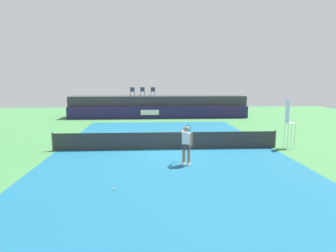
{
  "coord_description": "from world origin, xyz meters",
  "views": [
    {
      "loc": [
        -0.93,
        -16.65,
        3.81
      ],
      "look_at": [
        0.22,
        2.0,
        1.0
      ],
      "focal_mm": 32.66,
      "sensor_mm": 36.0,
      "label": 1
    }
  ],
  "objects": [
    {
      "name": "spectator_platform",
      "position": [
        0.0,
        15.3,
        1.1
      ],
      "size": [
        18.0,
        2.8,
        2.2
      ],
      "primitive_type": "cube",
      "color": "#38383D",
      "rests_on": "ground"
    },
    {
      "name": "tennis_net",
      "position": [
        0.0,
        0.0,
        0.47
      ],
      "size": [
        12.4,
        0.02,
        0.95
      ],
      "primitive_type": "cube",
      "color": "#2D2D2D",
      "rests_on": "ground"
    },
    {
      "name": "net_post_far",
      "position": [
        6.2,
        0.0,
        0.5
      ],
      "size": [
        0.1,
        0.1,
        1.0
      ],
      "primitive_type": "cylinder",
      "color": "#4C4C51",
      "rests_on": "ground"
    },
    {
      "name": "spectator_chair_center",
      "position": [
        -0.53,
        15.21,
        2.69
      ],
      "size": [
        0.45,
        0.45,
        0.89
      ],
      "color": "#2D3D56",
      "rests_on": "spectator_platform"
    },
    {
      "name": "sponsor_wall",
      "position": [
        -0.0,
        13.5,
        0.6
      ],
      "size": [
        18.0,
        0.22,
        1.2
      ],
      "color": "#231E4C",
      "rests_on": "ground"
    },
    {
      "name": "tennis_player",
      "position": [
        0.73,
        -3.21,
        0.96
      ],
      "size": [
        0.61,
        1.26,
        1.77
      ],
      "color": "white",
      "rests_on": "court_inner"
    },
    {
      "name": "net_post_near",
      "position": [
        -6.2,
        0.0,
        0.5
      ],
      "size": [
        0.1,
        0.1,
        1.0
      ],
      "primitive_type": "cylinder",
      "color": "#4C4C51",
      "rests_on": "ground"
    },
    {
      "name": "spectator_chair_left",
      "position": [
        -1.63,
        15.39,
        2.69
      ],
      "size": [
        0.46,
        0.46,
        0.89
      ],
      "color": "#2D3D56",
      "rests_on": "spectator_platform"
    },
    {
      "name": "court_inner",
      "position": [
        0.0,
        0.0,
        0.0
      ],
      "size": [
        12.0,
        22.0,
        0.0
      ],
      "primitive_type": "cube",
      "color": "#16597A",
      "rests_on": "ground"
    },
    {
      "name": "ground_plane",
      "position": [
        0.0,
        3.0,
        0.0
      ],
      "size": [
        48.0,
        48.0,
        0.0
      ],
      "primitive_type": "plane",
      "color": "#3D7A42"
    },
    {
      "name": "spectator_chair_far_left",
      "position": [
        -2.65,
        14.99,
        2.69
      ],
      "size": [
        0.47,
        0.47,
        0.89
      ],
      "color": "#2D3D56",
      "rests_on": "spectator_platform"
    },
    {
      "name": "umpire_chair",
      "position": [
        6.93,
        -0.0,
        1.59
      ],
      "size": [
        0.46,
        0.46,
        2.76
      ],
      "color": "white",
      "rests_on": "ground"
    },
    {
      "name": "tennis_ball",
      "position": [
        -2.2,
        -6.29,
        0.04
      ],
      "size": [
        0.07,
        0.07,
        0.07
      ],
      "primitive_type": "sphere",
      "color": "#D8EA33",
      "rests_on": "court_inner"
    }
  ]
}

